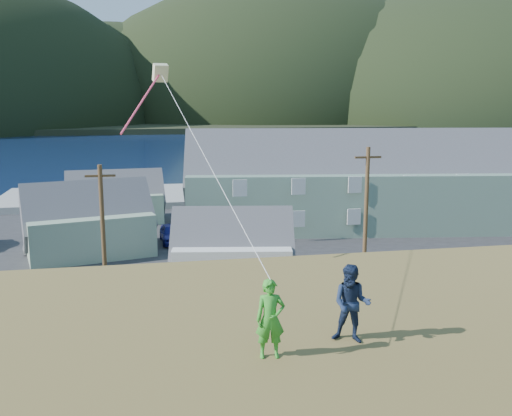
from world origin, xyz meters
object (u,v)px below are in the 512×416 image
(shed_white, at_px, (233,251))
(kite_flyer_navy, at_px, (352,304))
(shed_palegreen_far, at_px, (116,198))
(lodge, at_px, (358,183))
(kite_flyer_green, at_px, (270,319))
(wharf, at_px, (113,198))
(shed_palegreen_near, at_px, (89,222))

(shed_white, bearing_deg, kite_flyer_navy, -83.31)
(shed_palegreen_far, xyz_separation_m, kite_flyer_navy, (7.55, -46.77, 5.58))
(lodge, distance_m, shed_white, 20.68)
(shed_white, distance_m, kite_flyer_green, 26.17)
(shed_palegreen_far, relative_size, kite_flyer_green, 6.26)
(shed_white, relative_size, kite_flyer_navy, 5.22)
(shed_white, height_order, kite_flyer_green, kite_flyer_green)
(wharf, height_order, shed_palegreen_near, shed_palegreen_near)
(shed_palegreen_far, bearing_deg, lodge, -21.28)
(wharf, xyz_separation_m, kite_flyer_navy, (8.63, -59.11, 7.58))
(wharf, height_order, shed_white, shed_white)
(shed_palegreen_near, bearing_deg, shed_palegreen_far, 69.23)
(shed_palegreen_near, height_order, shed_white, shed_palegreen_near)
(shed_white, xyz_separation_m, kite_flyer_green, (-2.87, -25.41, 5.56))
(lodge, xyz_separation_m, kite_flyer_green, (-17.00, -40.39, 3.61))
(wharf, bearing_deg, shed_palegreen_far, -85.00)
(wharf, distance_m, kite_flyer_green, 60.37)
(lodge, bearing_deg, shed_palegreen_near, -159.61)
(kite_flyer_navy, bearing_deg, shed_palegreen_near, 131.12)
(lodge, xyz_separation_m, shed_palegreen_near, (-24.13, -5.31, -1.72))
(wharf, xyz_separation_m, shed_palegreen_far, (1.08, -12.34, 1.99))
(lodge, bearing_deg, kite_flyer_green, -104.85)
(shed_white, bearing_deg, shed_palegreen_near, 145.10)
(shed_white, relative_size, shed_palegreen_far, 0.87)
(wharf, distance_m, lodge, 30.80)
(lodge, relative_size, shed_palegreen_near, 3.06)
(wharf, relative_size, shed_palegreen_far, 2.64)
(shed_palegreen_near, bearing_deg, shed_white, -58.31)
(lodge, relative_size, kite_flyer_green, 21.12)
(lodge, height_order, shed_palegreen_far, lodge)
(shed_palegreen_near, relative_size, shed_palegreen_far, 1.10)
(lodge, bearing_deg, wharf, 149.24)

